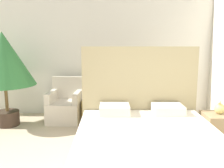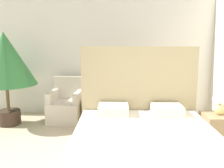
# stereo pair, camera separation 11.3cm
# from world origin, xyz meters

# --- Properties ---
(wall_back) EXTENTS (10.00, 0.06, 2.90)m
(wall_back) POSITION_xyz_m (0.00, 3.71, 1.45)
(wall_back) COLOR silver
(wall_back) RESTS_ON ground_plane
(bed) EXTENTS (1.86, 2.16, 1.52)m
(bed) POSITION_xyz_m (0.70, 1.26, 0.29)
(bed) COLOR #8C7A5B
(bed) RESTS_ON ground_plane
(armchair_near_window_left) EXTENTS (0.67, 0.69, 0.87)m
(armchair_near_window_left) POSITION_xyz_m (-0.68, 3.13, 0.27)
(armchair_near_window_left) COLOR beige
(armchair_near_window_left) RESTS_ON ground_plane
(armchair_near_window_right) EXTENTS (0.68, 0.70, 0.87)m
(armchair_near_window_right) POSITION_xyz_m (0.33, 3.13, 0.27)
(armchair_near_window_right) COLOR beige
(armchair_near_window_right) RESTS_ON ground_plane
(potted_palm) EXTENTS (1.14, 1.14, 1.77)m
(potted_palm) POSITION_xyz_m (-1.73, 2.88, 1.23)
(potted_palm) COLOR #38281E
(potted_palm) RESTS_ON ground_plane
(nightstand) EXTENTS (0.52, 0.46, 0.49)m
(nightstand) POSITION_xyz_m (1.95, 1.97, 0.24)
(nightstand) COLOR #937A56
(nightstand) RESTS_ON ground_plane
(table_lamp) EXTENTS (0.24, 0.24, 0.47)m
(table_lamp) POSITION_xyz_m (1.92, 1.98, 0.77)
(table_lamp) COLOR tan
(table_lamp) RESTS_ON nightstand
(side_table) EXTENTS (0.33, 0.33, 0.42)m
(side_table) POSITION_xyz_m (-0.18, 3.08, 0.21)
(side_table) COLOR gold
(side_table) RESTS_ON ground_plane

